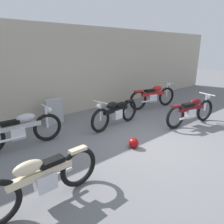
{
  "coord_description": "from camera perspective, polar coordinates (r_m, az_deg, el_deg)",
  "views": [
    {
      "loc": [
        -3.93,
        -2.87,
        2.34
      ],
      "look_at": [
        -0.18,
        1.47,
        0.55
      ],
      "focal_mm": 32.87,
      "sensor_mm": 36.0,
      "label": 1
    }
  ],
  "objects": [
    {
      "name": "ground_plane",
      "position": [
        5.4,
        11.88,
        -8.75
      ],
      "size": [
        40.0,
        40.0,
        0.0
      ],
      "primitive_type": "plane",
      "color": "slate"
    },
    {
      "name": "motorcycle_cream",
      "position": [
        3.44,
        -19.17,
        -17.25
      ],
      "size": [
        2.05,
        0.57,
        0.92
      ],
      "rotation": [
        0.0,
        0.0,
        3.18
      ],
      "color": "black",
      "rests_on": "ground_plane"
    },
    {
      "name": "motorcycle_black",
      "position": [
        6.31,
        0.98,
        -0.18
      ],
      "size": [
        2.04,
        0.57,
        0.92
      ],
      "rotation": [
        0.0,
        0.0,
        3.25
      ],
      "color": "black",
      "rests_on": "ground_plane"
    },
    {
      "name": "motorcycle_maroon",
      "position": [
        6.93,
        21.24,
        0.28
      ],
      "size": [
        2.07,
        0.65,
        0.94
      ],
      "rotation": [
        0.0,
        0.0,
        -0.19
      ],
      "color": "black",
      "rests_on": "ground_plane"
    },
    {
      "name": "stone_marker",
      "position": [
        6.83,
        -15.84,
        0.15
      ],
      "size": [
        0.57,
        0.21,
        0.8
      ],
      "primitive_type": "cube",
      "rotation": [
        0.0,
        0.0,
        0.01
      ],
      "color": "#9E9EA3",
      "rests_on": "ground_plane"
    },
    {
      "name": "motorcycle_red",
      "position": [
        8.51,
        11.43,
        4.37
      ],
      "size": [
        2.2,
        0.76,
        1.0
      ],
      "rotation": [
        0.0,
        0.0,
        -0.22
      ],
      "color": "black",
      "rests_on": "ground_plane"
    },
    {
      "name": "motorcycle_silver",
      "position": [
        5.43,
        -24.18,
        -4.59
      ],
      "size": [
        2.11,
        0.59,
        0.95
      ],
      "rotation": [
        0.0,
        0.0,
        -0.08
      ],
      "color": "black",
      "rests_on": "ground_plane"
    },
    {
      "name": "building_wall",
      "position": [
        7.81,
        -10.58,
        11.32
      ],
      "size": [
        18.0,
        0.3,
        3.12
      ],
      "primitive_type": "cube",
      "color": "#B2A893",
      "rests_on": "ground_plane"
    },
    {
      "name": "helmet",
      "position": [
        5.1,
        6.03,
        -8.54
      ],
      "size": [
        0.25,
        0.25,
        0.25
      ],
      "primitive_type": "sphere",
      "color": "maroon",
      "rests_on": "ground_plane"
    }
  ]
}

